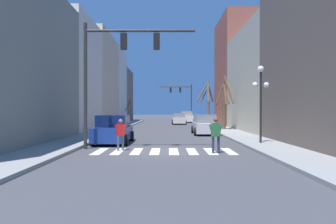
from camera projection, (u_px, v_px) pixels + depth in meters
The scene contains 18 objects.
ground_plane at pixel (165, 152), 15.85m from camera, with size 240.00×240.00×0.00m, color #424247.
sidewalk_left at pixel (50, 150), 15.86m from camera, with size 2.44×90.00×0.15m.
sidewalk_right at pixel (280, 150), 15.84m from camera, with size 2.44×90.00×0.15m.
building_row_left at pixel (82, 83), 37.77m from camera, with size 6.00×55.37×11.22m.
building_row_right at pixel (278, 67), 28.65m from camera, with size 6.00×36.72×13.61m.
crosswalk_stripes at pixel (165, 151), 15.92m from camera, with size 6.75×2.60×0.01m.
traffic_signal_near at pixel (116, 59), 16.87m from camera, with size 5.76×0.28×6.50m.
traffic_signal_far at pixel (183, 95), 54.61m from camera, with size 5.45×0.28×6.29m.
street_lamp_right_corner at pixel (261, 88), 18.54m from camera, with size 0.95×0.36×4.37m.
car_at_intersection at pixel (205, 125), 26.92m from camera, with size 2.01×4.48×1.63m.
car_parked_right_near at pixel (180, 119), 45.91m from camera, with size 1.98×4.21×1.56m.
car_parked_left_mid at pixel (187, 117), 52.56m from camera, with size 2.12×4.18×1.82m.
car_parked_right_far at pixel (114, 130), 19.86m from camera, with size 2.15×4.61×1.70m.
pedestrian_crossing_street at pixel (121, 132), 16.21m from camera, with size 0.57×0.49×1.57m.
pedestrian_on_right_sidewalk at pixel (216, 132), 15.23m from camera, with size 0.70×0.34×1.67m.
street_tree_right_mid at pixel (225, 103), 31.94m from camera, with size 1.53×2.17×5.30m.
street_tree_left_near at pixel (130, 111), 50.74m from camera, with size 1.13×2.47×3.65m.
street_tree_right_near at pixel (208, 103), 45.06m from camera, with size 2.66×3.46×5.89m.
Camera 1 is at (0.18, -15.84, 2.02)m, focal length 35.00 mm.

